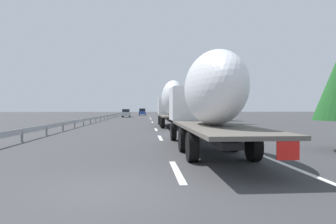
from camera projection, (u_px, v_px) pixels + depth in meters
ground_plane at (140, 120)px, 46.50m from camera, size 260.00×260.00×0.00m
lane_stripe_0 at (177, 171)px, 8.75m from camera, size 3.20×0.20×0.01m
lane_stripe_1 at (160, 138)px, 18.75m from camera, size 3.20×0.20×0.01m
lane_stripe_2 at (156, 130)px, 26.24m from camera, size 3.20×0.20×0.01m
lane_stripe_3 at (152, 122)px, 40.80m from camera, size 3.20×0.20×0.01m
lane_stripe_4 at (151, 119)px, 52.52m from camera, size 3.20×0.20×0.01m
lane_stripe_5 at (150, 118)px, 61.07m from camera, size 3.20×0.20×0.01m
lane_stripe_6 at (150, 118)px, 58.11m from camera, size 3.20×0.20×0.01m
lane_stripe_7 at (149, 116)px, 76.11m from camera, size 3.20×0.20×0.01m
lane_stripe_8 at (149, 115)px, 92.53m from camera, size 3.20×0.20×0.01m
edge_line_right at (172, 119)px, 51.90m from camera, size 110.00×0.20×0.01m
truck_lead at (172, 102)px, 30.65m from camera, size 12.15×2.55×4.69m
truck_trailing at (207, 98)px, 13.14m from camera, size 12.83×2.55×4.16m
car_blue_sedan at (142, 112)px, 84.30m from camera, size 4.14×1.91×1.93m
car_silver_hatch at (126, 113)px, 64.50m from camera, size 4.04×1.74×1.77m
road_sign at (181, 108)px, 48.71m from camera, size 0.10×0.90×2.92m
tree_0 at (224, 86)px, 36.87m from camera, size 2.55×2.55×7.54m
tree_1 at (225, 99)px, 45.62m from camera, size 3.49×3.49×5.39m
tree_2 at (219, 96)px, 46.52m from camera, size 2.72×2.72×6.52m
tree_3 at (196, 101)px, 72.07m from camera, size 3.80×3.80×6.24m
tree_5 at (188, 103)px, 79.50m from camera, size 2.69×2.69×5.37m
guardrail_median at (104, 116)px, 49.03m from camera, size 94.00×0.10×0.76m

